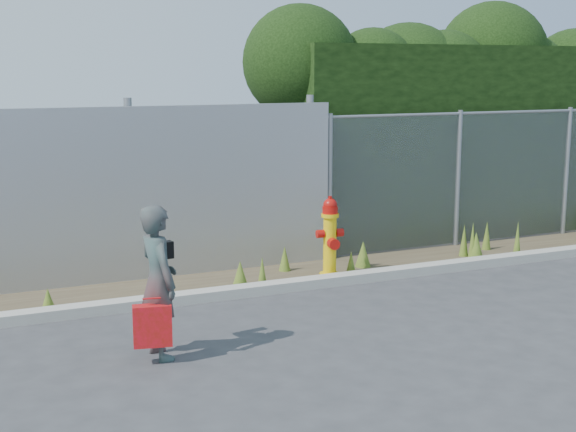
% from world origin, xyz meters
% --- Properties ---
extents(ground, '(80.00, 80.00, 0.00)m').
position_xyz_m(ground, '(0.00, 0.00, 0.00)').
color(ground, '#37383A').
rests_on(ground, ground).
extents(curb, '(16.00, 0.22, 0.12)m').
position_xyz_m(curb, '(0.00, 1.80, 0.06)').
color(curb, '#A9A499').
rests_on(curb, ground).
extents(weed_strip, '(16.00, 1.23, 0.53)m').
position_xyz_m(weed_strip, '(1.14, 2.39, 0.10)').
color(weed_strip, '#4A3D2A').
rests_on(weed_strip, ground).
extents(corrugated_fence, '(8.50, 0.21, 2.30)m').
position_xyz_m(corrugated_fence, '(-3.25, 3.01, 1.10)').
color(corrugated_fence, '#A6A8AD').
rests_on(corrugated_fence, ground).
extents(chainlink_fence, '(6.50, 0.07, 2.05)m').
position_xyz_m(chainlink_fence, '(4.25, 3.00, 1.03)').
color(chainlink_fence, gray).
rests_on(chainlink_fence, ground).
extents(hedge, '(7.94, 1.97, 3.74)m').
position_xyz_m(hedge, '(4.29, 4.05, 2.04)').
color(hedge, black).
rests_on(hedge, ground).
extents(fire_hydrant, '(0.36, 0.32, 1.06)m').
position_xyz_m(fire_hydrant, '(0.62, 2.14, 0.51)').
color(fire_hydrant, yellow).
rests_on(fire_hydrant, ground).
extents(woman, '(0.41, 0.57, 1.44)m').
position_xyz_m(woman, '(-2.14, 0.22, 0.72)').
color(woman, '#106863').
rests_on(woman, ground).
extents(red_tote_bag, '(0.35, 0.13, 0.46)m').
position_xyz_m(red_tote_bag, '(-2.25, 0.05, 0.37)').
color(red_tote_bag, '#A21909').
extents(black_shoulder_bag, '(0.22, 0.09, 0.16)m').
position_xyz_m(black_shoulder_bag, '(-2.04, 0.46, 0.96)').
color(black_shoulder_bag, black).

